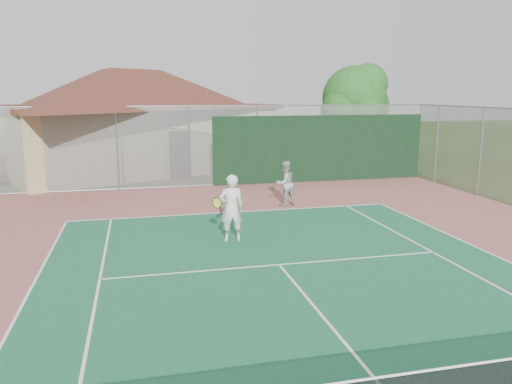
# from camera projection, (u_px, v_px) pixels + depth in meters

# --- Properties ---
(back_fence) EXTENTS (20.08, 0.11, 3.53)m
(back_fence) POSITION_uv_depth(u_px,v_px,m) (259.00, 147.00, 22.16)
(back_fence) COLOR gray
(back_fence) RESTS_ON ground
(side_fence_right) EXTENTS (0.08, 9.00, 3.50)m
(side_fence_right) POSITION_uv_depth(u_px,v_px,m) (480.00, 152.00, 19.67)
(side_fence_right) COLOR gray
(side_fence_right) RESTS_ON ground
(clubhouse) EXTENTS (17.04, 14.68, 6.20)m
(clubhouse) POSITION_uv_depth(u_px,v_px,m) (131.00, 110.00, 26.70)
(clubhouse) COLOR tan
(clubhouse) RESTS_ON ground
(bleachers) EXTENTS (3.89, 2.92, 1.24)m
(bleachers) POSITION_uv_depth(u_px,v_px,m) (42.00, 168.00, 22.84)
(bleachers) COLOR #A33525
(bleachers) RESTS_ON ground
(tree) EXTENTS (3.98, 3.77, 5.54)m
(tree) POSITION_uv_depth(u_px,v_px,m) (356.00, 100.00, 26.16)
(tree) COLOR #392415
(tree) RESTS_ON ground
(player_white_front) EXTENTS (0.92, 0.66, 1.87)m
(player_white_front) POSITION_uv_depth(u_px,v_px,m) (231.00, 209.00, 13.65)
(player_white_front) COLOR silver
(player_white_front) RESTS_ON ground
(player_grey_back) EXTENTS (0.96, 0.86, 1.62)m
(player_grey_back) POSITION_uv_depth(u_px,v_px,m) (285.00, 184.00, 18.06)
(player_grey_back) COLOR #A0A3A5
(player_grey_back) RESTS_ON ground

